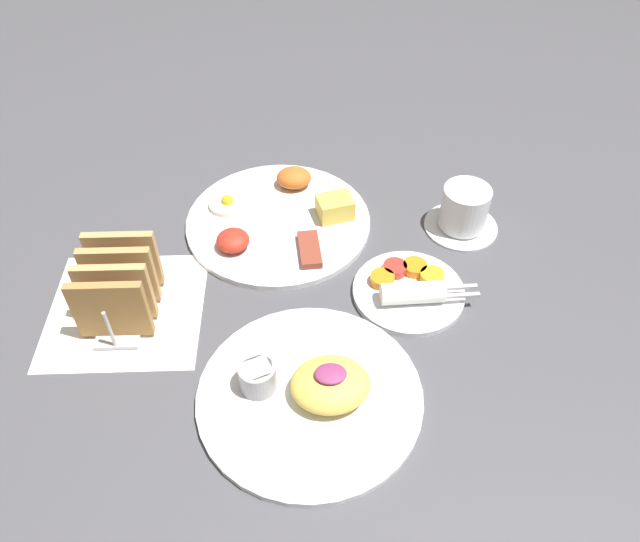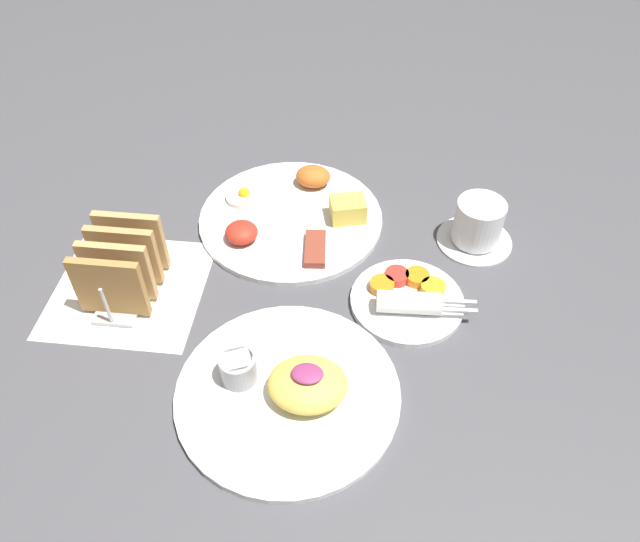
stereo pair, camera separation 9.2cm
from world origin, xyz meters
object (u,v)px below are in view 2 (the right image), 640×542
(plate_foreground, at_px, (289,389))
(coffee_cup, at_px, (478,225))
(plate_breakfast, at_px, (293,215))
(toast_rack, at_px, (122,265))
(plate_condiments, at_px, (408,298))

(plate_foreground, bearing_deg, coffee_cup, 51.56)
(plate_breakfast, distance_m, coffee_cup, 0.30)
(plate_foreground, bearing_deg, toast_rack, 149.44)
(plate_condiments, bearing_deg, toast_rack, -177.56)
(plate_foreground, relative_size, toast_rack, 1.96)
(plate_foreground, xyz_separation_m, toast_rack, (-0.26, 0.16, 0.04))
(plate_breakfast, xyz_separation_m, plate_foreground, (0.04, -0.34, 0.00))
(plate_breakfast, xyz_separation_m, coffee_cup, (0.30, -0.02, 0.03))
(toast_rack, height_order, coffee_cup, toast_rack)
(plate_foreground, xyz_separation_m, coffee_cup, (0.25, 0.32, 0.02))
(plate_foreground, distance_m, coffee_cup, 0.41)
(coffee_cup, bearing_deg, plate_breakfast, 175.93)
(plate_foreground, height_order, coffee_cup, coffee_cup)
(plate_foreground, relative_size, coffee_cup, 2.41)
(toast_rack, bearing_deg, plate_condiments, 2.44)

